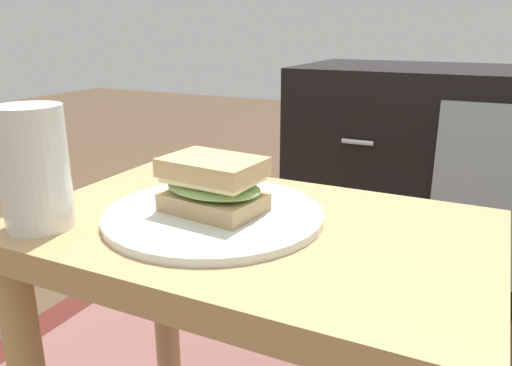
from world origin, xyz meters
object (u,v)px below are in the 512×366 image
plate (214,214)px  sandwich_front (213,185)px  tv_cabinet (471,176)px  beer_glass (34,171)px

plate → sandwich_front: size_ratio=1.98×
tv_cabinet → plate: tv_cabinet is taller
plate → sandwich_front: bearing=172.9°
plate → tv_cabinet: bearing=75.3°
sandwich_front → beer_glass: size_ratio=0.95×
sandwich_front → plate: bearing=-7.1°
tv_cabinet → plate: bearing=-104.7°
sandwich_front → beer_glass: beer_glass is taller
tv_cabinet → beer_glass: bearing=-111.5°
tv_cabinet → beer_glass: (-0.42, -1.07, 0.24)m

